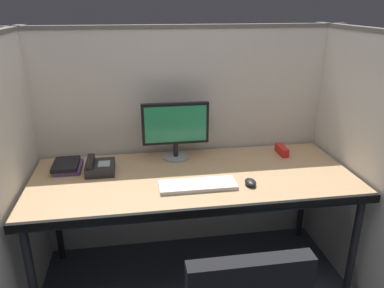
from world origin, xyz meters
TOP-DOWN VIEW (x-y plane):
  - cubicle_partition_rear at (0.00, 0.74)m, footprint 2.21×0.06m
  - cubicle_partition_left at (-0.99, 0.20)m, footprint 0.06×1.41m
  - cubicle_partition_right at (0.99, 0.20)m, footprint 0.06×1.41m
  - desk at (0.00, 0.29)m, footprint 1.90×0.80m
  - monitor_center at (-0.07, 0.58)m, footprint 0.43×0.17m
  - keyboard_main at (-0.00, 0.15)m, footprint 0.43×0.15m
  - computer_mouse at (0.30, 0.12)m, footprint 0.06×0.10m
  - desk_phone at (-0.55, 0.43)m, footprint 0.17×0.19m
  - red_stapler at (0.64, 0.54)m, footprint 0.04×0.15m
  - book_stack at (-0.75, 0.50)m, footprint 0.17×0.21m

SIDE VIEW (x-z plane):
  - desk at x=0.00m, z-range 0.32..1.06m
  - keyboard_main at x=0.00m, z-range 0.74..0.76m
  - computer_mouse at x=0.30m, z-range 0.74..0.77m
  - book_stack at x=-0.75m, z-range 0.74..0.79m
  - red_stapler at x=0.64m, z-range 0.74..0.80m
  - desk_phone at x=-0.55m, z-range 0.73..0.82m
  - cubicle_partition_rear at x=0.00m, z-range 0.00..1.58m
  - cubicle_partition_left at x=-0.99m, z-range 0.00..1.58m
  - cubicle_partition_right at x=0.99m, z-range 0.00..1.58m
  - monitor_center at x=-0.07m, z-range 0.77..1.14m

